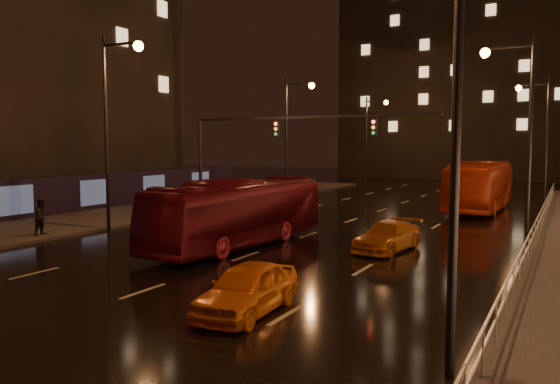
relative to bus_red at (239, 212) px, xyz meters
name	(u,v)px	position (x,y,z in m)	size (l,w,h in m)	color
ground	(339,225)	(1.50, 8.10, -1.50)	(140.00, 140.00, 0.00)	black
sidewalk_left	(99,219)	(-12.00, 3.10, -1.43)	(7.00, 70.00, 0.15)	#38332D
building_distant	(514,44)	(5.50, 60.10, 16.50)	(44.00, 16.00, 36.00)	black
hoarding_left	(13,201)	(-15.70, 0.10, -0.25)	(0.30, 46.00, 2.50)	black
traffic_signal	(261,141)	(-3.56, 8.10, 3.23)	(15.31, 0.32, 6.20)	black
streetlight_right	(421,43)	(10.42, -9.90, 4.93)	(2.64, 0.50, 10.00)	black
railing_right	(535,226)	(11.70, 6.10, -0.61)	(0.05, 56.00, 1.00)	#99999E
bus_red	(239,212)	(0.00, 0.00, 0.00)	(2.53, 10.80, 3.01)	maroon
bus_curb	(480,186)	(7.50, 19.25, 0.19)	(2.84, 12.15, 3.39)	#AF2A11
taxi_near	(247,289)	(5.50, -8.26, -0.83)	(1.60, 3.97, 1.35)	orange
taxi_far	(388,236)	(6.20, 2.07, -0.89)	(1.72, 4.23, 1.23)	#BB5D11
pedestrian_b	(42,217)	(-9.50, -2.80, -0.46)	(0.87, 0.68, 1.79)	black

